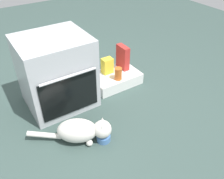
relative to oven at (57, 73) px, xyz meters
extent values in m
plane|color=#384C47|center=(0.02, -0.35, -0.36)|extent=(8.00, 8.00, 0.00)
cube|color=#B7BABF|center=(0.00, 0.00, 0.00)|extent=(0.64, 0.57, 0.72)
cube|color=black|center=(0.00, -0.29, -0.09)|extent=(0.55, 0.01, 0.40)
cylinder|color=silver|center=(0.00, -0.32, 0.13)|extent=(0.52, 0.02, 0.02)
cube|color=white|center=(0.67, -0.02, -0.30)|extent=(0.55, 0.37, 0.13)
cylinder|color=#4C7AB7|center=(0.10, -0.70, -0.33)|extent=(0.12, 0.12, 0.06)
sphere|color=brown|center=(0.10, -0.70, -0.31)|extent=(0.07, 0.07, 0.07)
ellipsoid|color=silver|center=(-0.09, -0.58, -0.24)|extent=(0.40, 0.36, 0.21)
sphere|color=silver|center=(0.09, -0.70, -0.23)|extent=(0.16, 0.16, 0.16)
cone|color=silver|center=(0.12, -0.66, -0.17)|extent=(0.05, 0.05, 0.07)
cone|color=silver|center=(0.07, -0.73, -0.17)|extent=(0.05, 0.05, 0.07)
cylinder|color=silver|center=(-0.33, -0.43, -0.29)|extent=(0.27, 0.20, 0.08)
sphere|color=silver|center=(0.03, -0.59, -0.33)|extent=(0.06, 0.06, 0.06)
sphere|color=silver|center=(-0.03, -0.69, -0.33)|extent=(0.06, 0.06, 0.06)
cube|color=#B72D28|center=(0.82, 0.04, -0.09)|extent=(0.07, 0.18, 0.28)
cube|color=yellow|center=(0.61, 0.05, -0.14)|extent=(0.12, 0.09, 0.18)
cylinder|color=#D16023|center=(0.64, -0.13, -0.16)|extent=(0.08, 0.08, 0.14)
camera|label=1|loc=(-0.59, -1.92, 1.22)|focal=37.71mm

